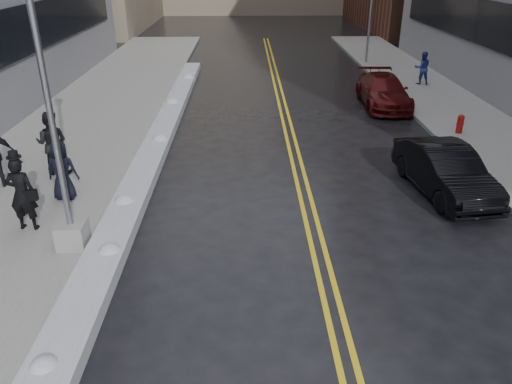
{
  "coord_description": "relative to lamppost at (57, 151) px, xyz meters",
  "views": [
    {
      "loc": [
        0.79,
        -8.19,
        6.39
      ],
      "look_at": [
        1.01,
        2.45,
        1.3
      ],
      "focal_mm": 35.0,
      "sensor_mm": 36.0,
      "label": 1
    }
  ],
  "objects": [
    {
      "name": "ground",
      "position": [
        3.3,
        -2.0,
        -2.53
      ],
      "size": [
        160.0,
        160.0,
        0.0
      ],
      "primitive_type": "plane",
      "color": "black",
      "rests_on": "ground"
    },
    {
      "name": "sidewalk_west",
      "position": [
        -2.45,
        8.0,
        -2.46
      ],
      "size": [
        5.5,
        50.0,
        0.15
      ],
      "primitive_type": "cube",
      "color": "gray",
      "rests_on": "ground"
    },
    {
      "name": "sidewalk_east",
      "position": [
        13.3,
        8.0,
        -2.46
      ],
      "size": [
        4.0,
        50.0,
        0.15
      ],
      "primitive_type": "cube",
      "color": "gray",
      "rests_on": "ground"
    },
    {
      "name": "lane_line_left",
      "position": [
        5.65,
        8.0,
        -2.53
      ],
      "size": [
        0.12,
        50.0,
        0.01
      ],
      "primitive_type": "cube",
      "color": "gold",
      "rests_on": "ground"
    },
    {
      "name": "lane_line_right",
      "position": [
        5.95,
        8.0,
        -2.53
      ],
      "size": [
        0.12,
        50.0,
        0.01
      ],
      "primitive_type": "cube",
      "color": "gold",
      "rests_on": "ground"
    },
    {
      "name": "snow_ridge",
      "position": [
        0.85,
        6.0,
        -2.36
      ],
      "size": [
        0.9,
        30.0,
        0.34
      ],
      "primitive_type": "cube",
      "color": "silver",
      "rests_on": "ground"
    },
    {
      "name": "lamppost",
      "position": [
        0.0,
        0.0,
        0.0
      ],
      "size": [
        0.65,
        0.65,
        7.62
      ],
      "color": "gray",
      "rests_on": "sidewalk_west"
    },
    {
      "name": "fire_hydrant",
      "position": [
        12.3,
        8.0,
        -1.98
      ],
      "size": [
        0.26,
        0.26,
        0.73
      ],
      "color": "maroon",
      "rests_on": "sidewalk_east"
    },
    {
      "name": "traffic_signal",
      "position": [
        11.8,
        22.0,
        0.87
      ],
      "size": [
        0.16,
        0.2,
        6.0
      ],
      "color": "gray",
      "rests_on": "sidewalk_east"
    },
    {
      "name": "pedestrian_fedora",
      "position": [
        -1.39,
        0.87,
        -1.43
      ],
      "size": [
        0.72,
        0.49,
        1.9
      ],
      "primitive_type": "imported",
      "rotation": [
        0.0,
        0.0,
        3.09
      ],
      "color": "black",
      "rests_on": "sidewalk_west"
    },
    {
      "name": "pedestrian_b",
      "position": [
        -1.88,
        4.4,
        -1.39
      ],
      "size": [
        0.98,
        0.77,
        1.99
      ],
      "primitive_type": "imported",
      "rotation": [
        0.0,
        0.0,
        3.13
      ],
      "color": "black",
      "rests_on": "sidewalk_west"
    },
    {
      "name": "pedestrian_c",
      "position": [
        -1.0,
        2.55,
        -1.53
      ],
      "size": [
        0.84,
        0.55,
        1.71
      ],
      "primitive_type": "imported",
      "rotation": [
        0.0,
        0.0,
        3.15
      ],
      "color": "black",
      "rests_on": "sidewalk_west"
    },
    {
      "name": "pedestrian_east",
      "position": [
        13.36,
        16.0,
        -1.54
      ],
      "size": [
        0.83,
        0.66,
        1.68
      ],
      "primitive_type": "imported",
      "rotation": [
        0.0,
        0.0,
        3.12
      ],
      "color": "navy",
      "rests_on": "sidewalk_east"
    },
    {
      "name": "car_black",
      "position": [
        9.87,
        3.03,
        -1.83
      ],
      "size": [
        2.04,
        4.44,
        1.41
      ],
      "primitive_type": "imported",
      "rotation": [
        0.0,
        0.0,
        0.13
      ],
      "color": "black",
      "rests_on": "ground"
    },
    {
      "name": "car_maroon",
      "position": [
        10.43,
        12.38,
        -1.84
      ],
      "size": [
        2.09,
        4.83,
        1.39
      ],
      "primitive_type": "imported",
      "rotation": [
        0.0,
        0.0,
        -0.03
      ],
      "color": "#480B0C",
      "rests_on": "ground"
    }
  ]
}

